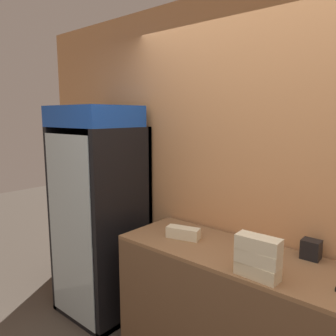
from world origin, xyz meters
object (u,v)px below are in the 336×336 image
(sandwich_stack_bottom, at_px, (257,271))
(sandwich_flat_left, at_px, (183,233))
(sandwich_stack_middle, at_px, (258,257))
(sandwich_stack_top, at_px, (258,244))
(beverage_cooler, at_px, (103,202))
(napkin_dispenser, at_px, (311,249))

(sandwich_stack_bottom, xyz_separation_m, sandwich_flat_left, (-0.66, 0.19, 0.00))
(sandwich_flat_left, bearing_deg, sandwich_stack_middle, -16.26)
(sandwich_stack_top, distance_m, sandwich_flat_left, 0.71)
(sandwich_stack_top, bearing_deg, beverage_cooler, 171.80)
(sandwich_stack_middle, xyz_separation_m, napkin_dispenser, (0.15, 0.44, -0.06))
(sandwich_stack_top, height_order, sandwich_flat_left, sandwich_stack_top)
(beverage_cooler, xyz_separation_m, sandwich_stack_bottom, (1.62, -0.23, -0.05))
(beverage_cooler, xyz_separation_m, sandwich_stack_top, (1.62, -0.23, 0.10))
(sandwich_stack_bottom, bearing_deg, napkin_dispenser, 71.35)
(sandwich_flat_left, bearing_deg, napkin_dispenser, 16.64)
(beverage_cooler, bearing_deg, sandwich_flat_left, -2.39)
(sandwich_stack_bottom, distance_m, sandwich_stack_middle, 0.08)
(sandwich_flat_left, distance_m, napkin_dispenser, 0.84)
(sandwich_stack_bottom, bearing_deg, sandwich_flat_left, 163.74)
(sandwich_stack_middle, height_order, napkin_dispenser, sandwich_stack_middle)
(sandwich_stack_top, bearing_deg, sandwich_stack_middle, 0.00)
(sandwich_stack_middle, bearing_deg, napkin_dispenser, 71.35)
(sandwich_stack_bottom, relative_size, napkin_dispenser, 2.03)
(sandwich_stack_bottom, height_order, napkin_dispenser, napkin_dispenser)
(sandwich_flat_left, relative_size, napkin_dispenser, 2.12)
(beverage_cooler, relative_size, sandwich_stack_bottom, 7.79)
(sandwich_flat_left, bearing_deg, sandwich_stack_bottom, -16.26)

